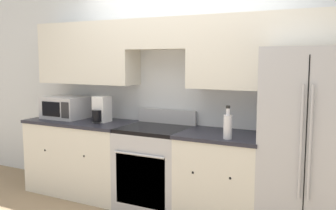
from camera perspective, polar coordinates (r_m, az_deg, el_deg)
name	(u,v)px	position (r m, az deg, el deg)	size (l,w,h in m)	color
wall_back	(180,73)	(4.12, 1.87, 4.82)	(8.00, 0.39, 2.60)	silver
lower_cabinets_left	(82,156)	(4.68, -12.94, -7.61)	(1.31, 0.64, 0.88)	silver
lower_cabinets_right	(222,177)	(3.81, 8.23, -10.86)	(0.83, 0.64, 0.88)	silver
oven_range	(155,167)	(4.11, -2.04, -9.39)	(0.72, 0.65, 1.04)	#B7B7BC
refrigerator	(311,144)	(3.58, 20.94, -5.59)	(0.81, 0.74, 1.71)	#B7B7BC
microwave	(65,107)	(4.78, -15.39, -0.36)	(0.50, 0.39, 0.27)	#B7B7BC
bottle	(228,126)	(3.46, 9.08, -3.15)	(0.08, 0.08, 0.31)	silver
paper_towel_holder	(101,110)	(4.39, -10.15, -0.79)	(0.16, 0.24, 0.30)	white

